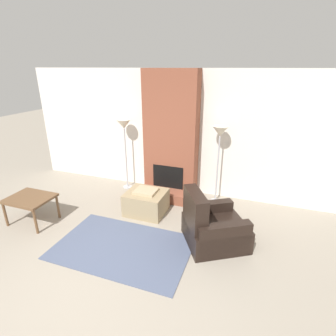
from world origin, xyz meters
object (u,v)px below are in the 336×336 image
at_px(ottoman, 146,202).
at_px(floor_lamp_left, 124,129).
at_px(floor_lamp_right, 220,137).
at_px(side_table, 30,200).
at_px(armchair, 211,228).

xyz_separation_m(ottoman, floor_lamp_left, (-0.88, 0.88, 1.15)).
height_order(ottoman, floor_lamp_right, floor_lamp_right).
bearing_deg(side_table, floor_lamp_left, 63.95).
xyz_separation_m(ottoman, floor_lamp_right, (1.17, 0.88, 1.16)).
bearing_deg(ottoman, floor_lamp_right, 37.12).
bearing_deg(ottoman, armchair, -21.19).
xyz_separation_m(armchair, side_table, (-3.12, -0.46, 0.16)).
bearing_deg(armchair, ottoman, 37.69).
height_order(side_table, floor_lamp_right, floor_lamp_right).
distance_m(armchair, floor_lamp_right, 1.79).
relative_size(floor_lamp_left, floor_lamp_right, 0.99).
relative_size(side_table, floor_lamp_left, 0.48).
relative_size(armchair, floor_lamp_right, 0.75).
height_order(armchair, side_table, armchair).
bearing_deg(armchair, floor_lamp_right, -24.48).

